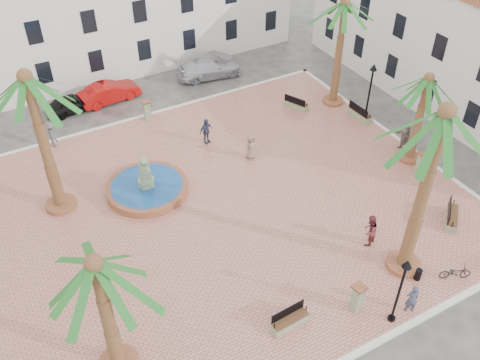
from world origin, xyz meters
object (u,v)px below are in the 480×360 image
Objects in this scene: cyclist_a at (412,299)px; car_black at (72,104)px; car_white at (209,63)px; lamppost_s at (402,281)px; palm_sw at (98,279)px; car_red at (109,92)px; cyclist_b at (370,230)px; bollard_n at (147,110)px; bollard_e at (421,163)px; bicycle_a at (455,272)px; bench_se at (452,217)px; car_silver at (210,68)px; fountain at (147,187)px; palm_ne at (344,14)px; pedestrian_fountain_b at (206,131)px; bench_e at (360,114)px; pedestrian_north at (52,134)px; palm_e at (426,89)px; bench_s at (290,321)px; palm_s at (441,132)px; lamppost_e at (371,83)px; pedestrian_east at (404,138)px; bench_ne at (296,104)px; bollard_se at (357,297)px; pedestrian_fountain_a at (251,147)px; litter_bin at (418,275)px.

cyclist_a reaches higher than car_black.
lamppost_s is at bearing 149.08° from car_white.
car_red is (6.57, 20.80, -4.81)m from palm_sw.
palm_sw is at bearing -21.50° from cyclist_b.
car_red is (-1.41, 3.83, -0.16)m from bollard_n.
bollard_e is 1.00× the size of bicycle_a.
cyclist_b reaches higher than bench_se.
bollard_e is 18.02m from car_silver.
fountain is 16.80m from palm_ne.
palm_sw is at bearing 164.68° from car_black.
pedestrian_fountain_b reaches higher than car_silver.
pedestrian_north reaches higher than bench_e.
lamppost_s is at bearing -99.48° from pedestrian_fountain_b.
car_silver is at bearing 48.79° from fountain.
bench_s is at bearing -153.24° from palm_e.
palm_s is 16.34m from pedestrian_fountain_b.
lamppost_e is 12.95m from car_silver.
palm_e is at bearing -131.61° from pedestrian_north.
cyclist_b is (-7.02, -4.45, -3.97)m from palm_e.
pedestrian_east is at bearing 70.75° from bollard_e.
bench_ne is at bearing -7.81° from pedestrian_fountain_b.
cyclist_b is 1.03× the size of pedestrian_east.
palm_sw is 3.78× the size of pedestrian_north.
palm_ne is 19.49m from car_black.
bench_ne is 0.42× the size of car_red.
car_white is at bearing 55.23° from palm_sw.
bollard_se is at bearing 107.20° from bicycle_a.
bench_e is at bearing -26.78° from pedestrian_fountain_b.
bench_se is 6.95m from cyclist_a.
palm_sw is 4.24× the size of bollard_se.
bicycle_a is 4.45m from cyclist_b.
lamppost_e is at bearing 35.64° from bench_se.
bicycle_a is 0.91× the size of pedestrian_fountain_a.
lamppost_e is at bearing 61.07° from litter_bin.
bench_ne is at bearing -20.81° from bollard_n.
cyclist_b is 21.57m from car_red.
pedestrian_fountain_a reaches higher than bench_ne.
fountain is 15.38m from litter_bin.
car_silver is at bearing 88.94° from litter_bin.
fountain is at bearing 65.15° from bicycle_a.
palm_s is at bearing -88.48° from pedestrian_fountain_b.
bench_ne is 0.39× the size of car_white.
lamppost_s is (-7.12, -3.32, 2.35)m from bench_se.
bicycle_a is 0.33× the size of car_white.
bench_e is 1.08× the size of pedestrian_east.
bench_s is at bearing -140.02° from lamppost_e.
lamppost_e reaches higher than car_red.
palm_e is 12.79m from lamppost_s.
bollard_e is (2.29, -9.86, 0.53)m from bench_ne.
pedestrian_fountain_a is 0.95× the size of pedestrian_fountain_b.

